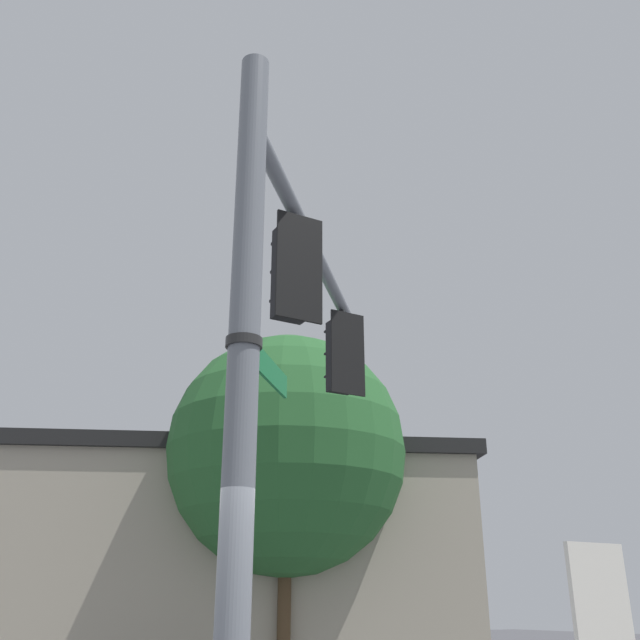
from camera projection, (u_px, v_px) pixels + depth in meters
name	position (u px, v px, depth m)	size (l,w,h in m)	color
signal_pole	(242.00, 391.00, 5.75)	(0.26, 0.26, 6.54)	slate
mast_arm	(314.00, 251.00, 9.03)	(0.17, 0.17, 5.18)	slate
traffic_light_nearest_pole	(291.00, 272.00, 7.78)	(0.54, 0.49, 1.31)	black
traffic_light_mid_inner	(341.00, 356.00, 10.38)	(0.54, 0.49, 1.31)	black
street_name_sign	(258.00, 358.00, 6.25)	(1.04, 1.15, 0.22)	#147238
storefront_building	(240.00, 571.00, 15.79)	(11.15, 9.76, 4.75)	#A89E89
tree_by_storefront	(287.00, 453.00, 13.72)	(4.52, 4.52, 6.64)	#4C3823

